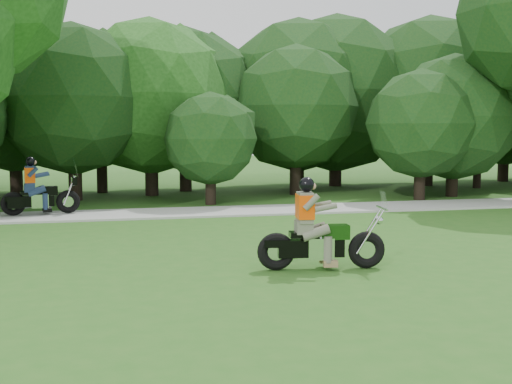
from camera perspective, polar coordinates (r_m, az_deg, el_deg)
name	(u,v)px	position (r m, az deg, el deg)	size (l,w,h in m)	color
ground	(411,263)	(12.31, 13.60, -6.12)	(100.00, 100.00, 0.00)	#285E1A
walkway	(289,209)	(19.67, 2.93, -1.55)	(60.00, 2.20, 0.06)	#9F9F9A
tree_line	(251,99)	(26.27, -0.47, 8.27)	(39.88, 12.81, 7.75)	black
chopper_motorcycle	(316,236)	(11.33, 5.31, -3.88)	(2.29, 0.73, 1.64)	black
touring_motorcycle	(36,194)	(19.18, -18.99, -0.14)	(2.16, 0.83, 1.65)	black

